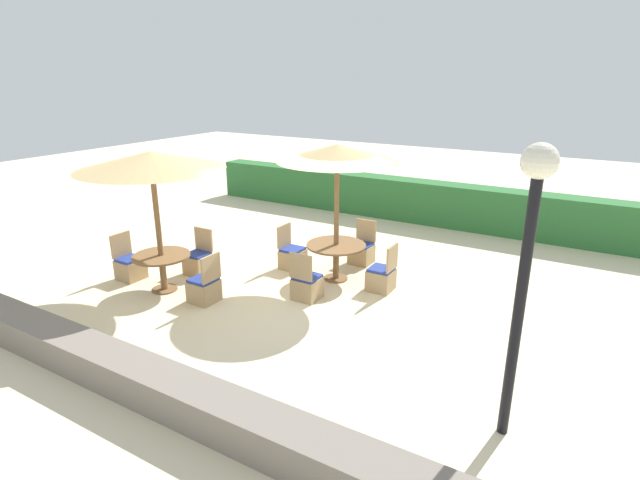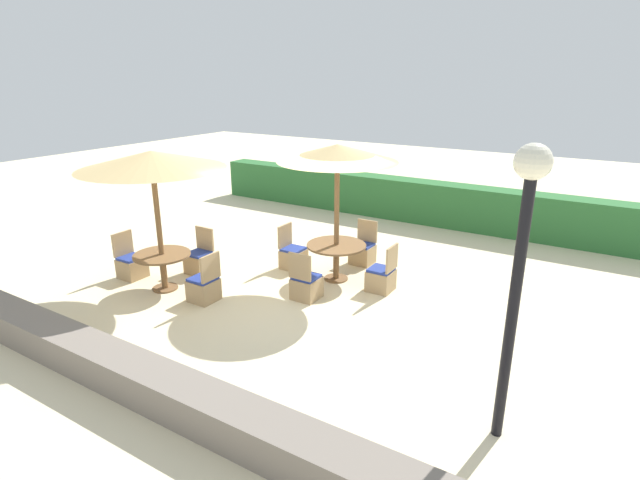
% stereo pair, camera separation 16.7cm
% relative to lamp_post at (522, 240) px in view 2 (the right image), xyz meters
% --- Properties ---
extents(ground_plane, '(40.00, 40.00, 0.00)m').
position_rel_lamp_post_xyz_m(ground_plane, '(-4.00, 2.02, -2.35)').
color(ground_plane, beige).
extents(hedge_row, '(13.00, 0.70, 1.14)m').
position_rel_lamp_post_xyz_m(hedge_row, '(-4.00, 7.79, -1.78)').
color(hedge_row, '#2D6B33').
rests_on(hedge_row, ground_plane).
extents(stone_border, '(10.00, 0.56, 0.47)m').
position_rel_lamp_post_xyz_m(stone_border, '(-4.00, -1.66, -2.11)').
color(stone_border, slate).
rests_on(stone_border, ground_plane).
extents(lamp_post, '(0.36, 0.36, 3.32)m').
position_rel_lamp_post_xyz_m(lamp_post, '(0.00, 0.00, 0.00)').
color(lamp_post, black).
rests_on(lamp_post, ground_plane).
extents(parasol_front_left, '(2.61, 2.61, 2.65)m').
position_rel_lamp_post_xyz_m(parasol_front_left, '(-6.40, 0.83, 0.12)').
color(parasol_front_left, brown).
rests_on(parasol_front_left, ground_plane).
extents(round_table_front_left, '(1.06, 1.06, 0.71)m').
position_rel_lamp_post_xyz_m(round_table_front_left, '(-6.40, 0.83, -1.79)').
color(round_table_front_left, brown).
rests_on(round_table_front_left, ground_plane).
extents(patio_chair_front_left_east, '(0.46, 0.46, 0.93)m').
position_rel_lamp_post_xyz_m(patio_chair_front_left_east, '(-5.37, 0.85, -2.09)').
color(patio_chair_front_left_east, tan).
rests_on(patio_chair_front_left_east, ground_plane).
extents(patio_chair_front_left_west, '(0.46, 0.46, 0.93)m').
position_rel_lamp_post_xyz_m(patio_chair_front_left_west, '(-7.41, 0.88, -2.09)').
color(patio_chair_front_left_west, tan).
rests_on(patio_chair_front_left_west, ground_plane).
extents(patio_chair_front_left_north, '(0.46, 0.46, 0.93)m').
position_rel_lamp_post_xyz_m(patio_chair_front_left_north, '(-6.42, 1.80, -2.09)').
color(patio_chair_front_left_north, tan).
rests_on(patio_chair_front_left_north, ground_plane).
extents(parasol_center, '(2.28, 2.28, 2.70)m').
position_rel_lamp_post_xyz_m(parasol_center, '(-3.84, 2.97, 0.17)').
color(parasol_center, brown).
rests_on(parasol_center, ground_plane).
extents(round_table_center, '(1.17, 1.17, 0.74)m').
position_rel_lamp_post_xyz_m(round_table_center, '(-3.84, 2.97, -1.75)').
color(round_table_center, brown).
rests_on(round_table_center, ground_plane).
extents(patio_chair_center_east, '(0.46, 0.46, 0.93)m').
position_rel_lamp_post_xyz_m(patio_chair_center_east, '(-2.83, 2.94, -2.09)').
color(patio_chair_center_east, tan).
rests_on(patio_chair_center_east, ground_plane).
extents(patio_chair_center_north, '(0.46, 0.46, 0.93)m').
position_rel_lamp_post_xyz_m(patio_chair_center_north, '(-3.79, 4.05, -2.09)').
color(patio_chair_center_north, tan).
rests_on(patio_chair_center_north, ground_plane).
extents(patio_chair_center_west, '(0.46, 0.46, 0.93)m').
position_rel_lamp_post_xyz_m(patio_chair_center_west, '(-4.93, 3.02, -2.09)').
color(patio_chair_center_west, tan).
rests_on(patio_chair_center_west, ground_plane).
extents(patio_chair_center_south, '(0.46, 0.46, 0.93)m').
position_rel_lamp_post_xyz_m(patio_chair_center_south, '(-3.85, 1.89, -2.09)').
color(patio_chair_center_south, tan).
rests_on(patio_chair_center_south, ground_plane).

